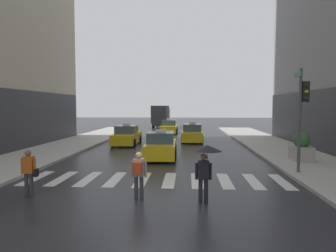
{
  "coord_description": "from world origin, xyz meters",
  "views": [
    {
      "loc": [
        1.36,
        -10.02,
        3.19
      ],
      "look_at": [
        0.22,
        8.0,
        2.04
      ],
      "focal_mm": 32.41,
      "sensor_mm": 36.0,
      "label": 1
    }
  ],
  "objects_px": {
    "taxi_lead": "(161,146)",
    "taxi_second": "(127,136)",
    "box_truck": "(161,116)",
    "pedestrian_with_backpack": "(139,172)",
    "planter_near_corner": "(301,148)",
    "pedestrian_with_umbrella": "(206,158)",
    "traffic_light_pole": "(302,105)",
    "taxi_third": "(192,134)",
    "taxi_fourth": "(169,127)",
    "pedestrian_with_handbag": "(29,170)"
  },
  "relations": [
    {
      "from": "taxi_second",
      "to": "pedestrian_with_backpack",
      "type": "relative_size",
      "value": 2.77
    },
    {
      "from": "traffic_light_pole",
      "to": "taxi_fourth",
      "type": "height_order",
      "value": "traffic_light_pole"
    },
    {
      "from": "taxi_third",
      "to": "pedestrian_with_umbrella",
      "type": "distance_m",
      "value": 17.82
    },
    {
      "from": "planter_near_corner",
      "to": "pedestrian_with_backpack",
      "type": "bearing_deg",
      "value": -137.8
    },
    {
      "from": "taxi_fourth",
      "to": "box_truck",
      "type": "relative_size",
      "value": 0.6
    },
    {
      "from": "traffic_light_pole",
      "to": "taxi_fourth",
      "type": "distance_m",
      "value": 23.06
    },
    {
      "from": "taxi_lead",
      "to": "taxi_second",
      "type": "relative_size",
      "value": 1.0
    },
    {
      "from": "traffic_light_pole",
      "to": "box_truck",
      "type": "distance_m",
      "value": 32.79
    },
    {
      "from": "taxi_second",
      "to": "pedestrian_with_backpack",
      "type": "bearing_deg",
      "value": -77.18
    },
    {
      "from": "taxi_fourth",
      "to": "pedestrian_with_umbrella",
      "type": "bearing_deg",
      "value": -83.97
    },
    {
      "from": "taxi_second",
      "to": "pedestrian_with_backpack",
      "type": "distance_m",
      "value": 15.43
    },
    {
      "from": "pedestrian_with_umbrella",
      "to": "pedestrian_with_handbag",
      "type": "xyz_separation_m",
      "value": [
        -6.25,
        0.44,
        -0.58
      ]
    },
    {
      "from": "pedestrian_with_backpack",
      "to": "taxi_third",
      "type": "bearing_deg",
      "value": 83.1
    },
    {
      "from": "box_truck",
      "to": "pedestrian_with_umbrella",
      "type": "bearing_deg",
      "value": -82.78
    },
    {
      "from": "taxi_lead",
      "to": "pedestrian_with_umbrella",
      "type": "bearing_deg",
      "value": -75.74
    },
    {
      "from": "pedestrian_with_umbrella",
      "to": "pedestrian_with_backpack",
      "type": "xyz_separation_m",
      "value": [
        -2.26,
        0.2,
        -0.54
      ]
    },
    {
      "from": "taxi_fourth",
      "to": "pedestrian_with_handbag",
      "type": "distance_m",
      "value": 25.9
    },
    {
      "from": "traffic_light_pole",
      "to": "taxi_lead",
      "type": "height_order",
      "value": "traffic_light_pole"
    },
    {
      "from": "taxi_second",
      "to": "box_truck",
      "type": "height_order",
      "value": "box_truck"
    },
    {
      "from": "box_truck",
      "to": "planter_near_corner",
      "type": "height_order",
      "value": "box_truck"
    },
    {
      "from": "box_truck",
      "to": "pedestrian_with_backpack",
      "type": "relative_size",
      "value": 4.6
    },
    {
      "from": "taxi_second",
      "to": "taxi_third",
      "type": "distance_m",
      "value": 6.11
    },
    {
      "from": "traffic_light_pole",
      "to": "taxi_second",
      "type": "xyz_separation_m",
      "value": [
        -10.36,
        10.83,
        -2.53
      ]
    },
    {
      "from": "taxi_lead",
      "to": "taxi_fourth",
      "type": "xyz_separation_m",
      "value": [
        -0.51,
        17.25,
        0.0
      ]
    },
    {
      "from": "box_truck",
      "to": "pedestrian_with_backpack",
      "type": "height_order",
      "value": "box_truck"
    },
    {
      "from": "traffic_light_pole",
      "to": "taxi_second",
      "type": "relative_size",
      "value": 1.05
    },
    {
      "from": "taxi_lead",
      "to": "taxi_fourth",
      "type": "distance_m",
      "value": 17.26
    },
    {
      "from": "taxi_third",
      "to": "planter_near_corner",
      "type": "xyz_separation_m",
      "value": [
        5.98,
        -10.25,
        0.15
      ]
    },
    {
      "from": "pedestrian_with_backpack",
      "to": "planter_near_corner",
      "type": "height_order",
      "value": "planter_near_corner"
    },
    {
      "from": "traffic_light_pole",
      "to": "planter_near_corner",
      "type": "xyz_separation_m",
      "value": [
        1.17,
        3.14,
        -2.38
      ]
    },
    {
      "from": "pedestrian_with_umbrella",
      "to": "pedestrian_with_backpack",
      "type": "height_order",
      "value": "pedestrian_with_umbrella"
    },
    {
      "from": "traffic_light_pole",
      "to": "pedestrian_with_backpack",
      "type": "bearing_deg",
      "value": -148.69
    },
    {
      "from": "taxi_fourth",
      "to": "pedestrian_with_backpack",
      "type": "height_order",
      "value": "taxi_fourth"
    },
    {
      "from": "taxi_lead",
      "to": "taxi_second",
      "type": "bearing_deg",
      "value": 118.27
    },
    {
      "from": "planter_near_corner",
      "to": "box_truck",
      "type": "bearing_deg",
      "value": 110.17
    },
    {
      "from": "pedestrian_with_umbrella",
      "to": "planter_near_corner",
      "type": "height_order",
      "value": "pedestrian_with_umbrella"
    },
    {
      "from": "pedestrian_with_handbag",
      "to": "planter_near_corner",
      "type": "bearing_deg",
      "value": 30.46
    },
    {
      "from": "pedestrian_with_backpack",
      "to": "planter_near_corner",
      "type": "relative_size",
      "value": 1.03
    },
    {
      "from": "pedestrian_with_backpack",
      "to": "pedestrian_with_handbag",
      "type": "bearing_deg",
      "value": 176.57
    },
    {
      "from": "planter_near_corner",
      "to": "taxi_fourth",
      "type": "bearing_deg",
      "value": 114.89
    },
    {
      "from": "pedestrian_with_handbag",
      "to": "taxi_third",
      "type": "bearing_deg",
      "value": 70.59
    },
    {
      "from": "taxi_fourth",
      "to": "planter_near_corner",
      "type": "relative_size",
      "value": 2.84
    },
    {
      "from": "taxi_second",
      "to": "pedestrian_with_handbag",
      "type": "relative_size",
      "value": 2.77
    },
    {
      "from": "planter_near_corner",
      "to": "taxi_second",
      "type": "bearing_deg",
      "value": 146.3
    },
    {
      "from": "taxi_fourth",
      "to": "box_truck",
      "type": "distance_m",
      "value": 9.97
    },
    {
      "from": "taxi_fourth",
      "to": "planter_near_corner",
      "type": "bearing_deg",
      "value": -65.11
    },
    {
      "from": "taxi_third",
      "to": "box_truck",
      "type": "relative_size",
      "value": 0.6
    },
    {
      "from": "pedestrian_with_umbrella",
      "to": "pedestrian_with_handbag",
      "type": "height_order",
      "value": "pedestrian_with_umbrella"
    },
    {
      "from": "pedestrian_with_backpack",
      "to": "box_truck",
      "type": "bearing_deg",
      "value": 93.66
    },
    {
      "from": "box_truck",
      "to": "taxi_second",
      "type": "bearing_deg",
      "value": -93.17
    }
  ]
}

